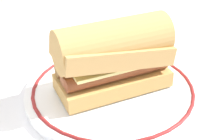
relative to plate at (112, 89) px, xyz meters
The scene contains 3 objects.
ground_plane 0.02m from the plate, 168.35° to the right, with size 1.50×1.50×0.00m, color silver.
plate is the anchor object (origin of this frame).
sausage_sandwich 0.07m from the plate, 143.13° to the left, with size 0.19×0.09×0.12m.
Camera 1 is at (-0.17, -0.42, 0.33)m, focal length 53.45 mm.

